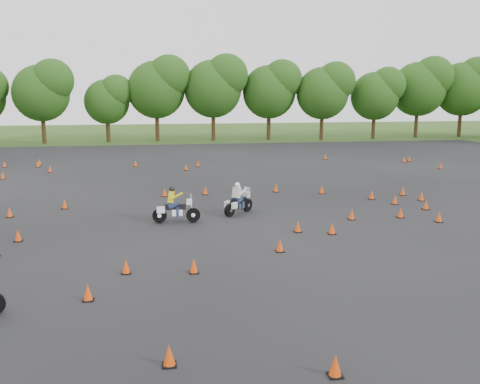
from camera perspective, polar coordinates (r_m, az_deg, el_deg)
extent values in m
plane|color=#2D5119|center=(20.30, 1.76, -5.46)|extent=(140.00, 140.00, 0.00)
plane|color=black|center=(26.03, -0.68, -1.75)|extent=(62.00, 62.00, 0.00)
cone|color=#E04309|center=(44.52, 9.08, 3.74)|extent=(0.26, 0.26, 0.45)
cone|color=#E04309|center=(17.37, -12.07, -7.79)|extent=(0.26, 0.26, 0.45)
cone|color=#E04309|center=(27.27, -18.21, -1.24)|extent=(0.26, 0.26, 0.45)
cone|color=#E04309|center=(26.40, -23.38, -1.99)|extent=(0.26, 0.26, 0.45)
cone|color=#E04309|center=(43.26, -23.83, 2.73)|extent=(0.26, 0.26, 0.45)
cone|color=#E04309|center=(29.14, -8.06, -0.03)|extent=(0.26, 0.26, 0.45)
cone|color=#E04309|center=(44.76, 17.61, 3.40)|extent=(0.26, 0.26, 0.45)
cone|color=#E04309|center=(22.13, -22.60, -4.31)|extent=(0.26, 0.26, 0.45)
cone|color=#E04309|center=(24.91, 20.46, -2.51)|extent=(0.26, 0.26, 0.45)
cone|color=#E04309|center=(28.95, 13.87, -0.32)|extent=(0.26, 0.26, 0.45)
cone|color=#E04309|center=(19.23, 4.28, -5.72)|extent=(0.26, 0.26, 0.45)
cone|color=#E04309|center=(17.09, -4.96, -7.88)|extent=(0.26, 0.26, 0.45)
cone|color=#E04309|center=(29.33, 18.79, -0.44)|extent=(0.26, 0.26, 0.45)
cone|color=#E04309|center=(29.42, -3.73, 0.16)|extent=(0.26, 0.26, 0.45)
cone|color=#E04309|center=(11.53, 10.13, -17.79)|extent=(0.26, 0.26, 0.45)
cone|color=#E04309|center=(21.73, 9.79, -3.88)|extent=(0.26, 0.26, 0.45)
cone|color=#E04309|center=(39.48, -19.62, 2.32)|extent=(0.26, 0.26, 0.45)
cone|color=#E04309|center=(21.86, 6.18, -3.70)|extent=(0.26, 0.26, 0.45)
cone|color=#E04309|center=(27.26, 19.22, -1.31)|extent=(0.26, 0.26, 0.45)
cone|color=#E04309|center=(30.15, 3.85, 0.43)|extent=(0.26, 0.26, 0.45)
cone|color=#E04309|center=(42.40, -20.76, 2.80)|extent=(0.26, 0.26, 0.45)
cone|color=#E04309|center=(40.01, -4.50, 3.04)|extent=(0.26, 0.26, 0.45)
cone|color=#E04309|center=(29.96, 8.71, 0.26)|extent=(0.26, 0.26, 0.45)
cone|color=#E04309|center=(25.20, 16.75, -2.13)|extent=(0.26, 0.26, 0.45)
cone|color=#E04309|center=(29.80, -0.18, 0.32)|extent=(0.26, 0.26, 0.45)
cone|color=#E04309|center=(30.47, 16.98, 0.08)|extent=(0.26, 0.26, 0.45)
cone|color=#E04309|center=(11.83, -7.57, -16.92)|extent=(0.26, 0.26, 0.45)
cone|color=#E04309|center=(44.27, 17.11, 3.35)|extent=(0.26, 0.26, 0.45)
cone|color=#E04309|center=(41.46, 20.63, 2.64)|extent=(0.26, 0.26, 0.45)
cone|color=#E04309|center=(37.68, -23.99, 1.62)|extent=(0.26, 0.26, 0.45)
cone|color=#E04309|center=(43.58, -20.59, 3.02)|extent=(0.26, 0.26, 0.45)
cone|color=#E04309|center=(24.29, 11.83, -2.37)|extent=(0.26, 0.26, 0.45)
cone|color=#E04309|center=(38.24, -5.79, 2.64)|extent=(0.26, 0.26, 0.45)
cone|color=#E04309|center=(28.03, 16.22, -0.80)|extent=(0.26, 0.26, 0.45)
cone|color=#E04309|center=(15.51, -15.93, -10.29)|extent=(0.26, 0.26, 0.45)
cone|color=#E04309|center=(40.68, -11.09, 3.00)|extent=(0.26, 0.26, 0.45)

